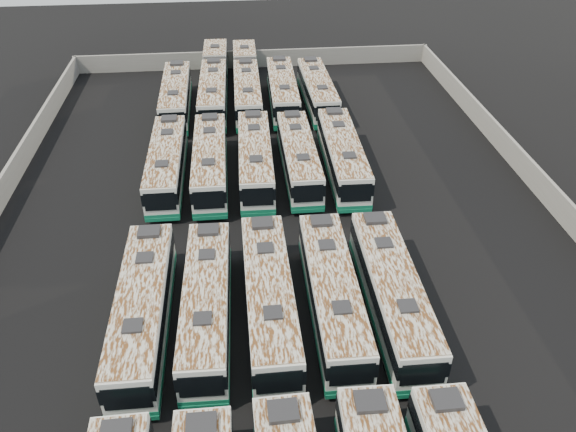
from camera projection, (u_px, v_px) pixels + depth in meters
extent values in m
plane|color=black|center=(279.00, 234.00, 43.13)|extent=(140.00, 140.00, 0.00)
cube|color=slate|center=(254.00, 59.00, 72.07)|extent=(45.20, 0.30, 2.20)
cube|color=slate|center=(560.00, 206.00, 44.33)|extent=(0.30, 73.20, 2.20)
cube|color=#232326|center=(116.00, 431.00, 25.18)|extent=(1.41, 1.20, 0.28)
cube|color=#232326|center=(201.00, 425.00, 25.45)|extent=(1.40, 1.19, 0.28)
cube|color=#232326|center=(283.00, 411.00, 25.94)|extent=(1.45, 1.24, 0.29)
cube|color=#232326|center=(370.00, 402.00, 26.34)|extent=(1.47, 1.25, 0.29)
cube|color=#232326|center=(446.00, 400.00, 26.49)|extent=(1.41, 1.20, 0.28)
cube|color=silver|center=(143.00, 310.00, 33.72)|extent=(2.82, 13.31, 3.05)
cube|color=#0F6647|center=(146.00, 323.00, 34.36)|extent=(2.87, 13.36, 0.47)
cube|color=black|center=(142.00, 304.00, 33.43)|extent=(2.88, 13.37, 1.02)
cube|color=black|center=(127.00, 399.00, 28.08)|extent=(2.44, 0.07, 1.61)
cube|color=#0F6647|center=(132.00, 419.00, 29.05)|extent=(2.77, 0.11, 0.31)
cube|color=beige|center=(139.00, 291.00, 32.82)|extent=(2.77, 13.04, 0.08)
cube|color=#232326|center=(132.00, 326.00, 30.38)|extent=(1.06, 1.06, 0.16)
cube|color=#232326|center=(145.00, 258.00, 35.14)|extent=(1.06, 1.06, 0.16)
cube|color=#232326|center=(149.00, 232.00, 37.28)|extent=(1.45, 1.22, 0.29)
cylinder|color=black|center=(116.00, 384.00, 30.94)|extent=(0.31, 1.11, 1.11)
cylinder|color=black|center=(160.00, 380.00, 31.12)|extent=(0.31, 1.11, 1.11)
cylinder|color=black|center=(136.00, 281.00, 37.87)|extent=(0.31, 1.11, 1.11)
cylinder|color=black|center=(171.00, 279.00, 38.06)|extent=(0.31, 1.11, 1.11)
cube|color=silver|center=(207.00, 304.00, 34.23)|extent=(2.98, 12.88, 2.94)
cube|color=#0F6647|center=(208.00, 317.00, 34.84)|extent=(3.03, 12.93, 0.45)
cube|color=black|center=(206.00, 298.00, 33.95)|extent=(3.04, 12.94, 0.98)
cube|color=black|center=(201.00, 387.00, 28.78)|extent=(2.35, 0.12, 1.55)
cube|color=#0F6647|center=(204.00, 407.00, 29.71)|extent=(2.67, 0.16, 0.30)
cube|color=beige|center=(205.00, 286.00, 33.36)|extent=(2.92, 12.62, 0.07)
cube|color=#232326|center=(202.00, 318.00, 31.00)|extent=(1.04, 1.04, 0.15)
cube|color=#232326|center=(207.00, 254.00, 35.61)|extent=(1.04, 1.04, 0.15)
cube|color=#232326|center=(208.00, 230.00, 37.67)|extent=(1.42, 1.21, 0.28)
cylinder|color=black|center=(185.00, 373.00, 31.56)|extent=(0.33, 1.08, 1.07)
cylinder|color=black|center=(226.00, 371.00, 31.70)|extent=(0.33, 1.08, 1.07)
cylinder|color=black|center=(194.00, 277.00, 38.25)|extent=(0.33, 1.08, 1.07)
cylinder|color=black|center=(228.00, 275.00, 38.40)|extent=(0.33, 1.08, 1.07)
cube|color=silver|center=(269.00, 298.00, 34.53)|extent=(2.84, 13.30, 3.04)
cube|color=#0F6647|center=(270.00, 311.00, 35.17)|extent=(2.89, 13.35, 0.46)
cube|color=black|center=(269.00, 292.00, 34.24)|extent=(2.90, 13.36, 1.02)
cube|color=black|center=(279.00, 382.00, 28.90)|extent=(2.44, 0.07, 1.60)
cube|color=#0F6647|center=(280.00, 403.00, 29.87)|extent=(2.77, 0.12, 0.31)
cube|color=beige|center=(269.00, 279.00, 33.64)|extent=(2.79, 13.03, 0.08)
cube|color=#232326|center=(273.00, 313.00, 31.20)|extent=(1.06, 1.06, 0.15)
cube|color=#232326|center=(265.00, 248.00, 35.95)|extent=(1.06, 1.06, 0.15)
cube|color=#232326|center=(262.00, 223.00, 38.09)|extent=(1.45, 1.23, 0.29)
cylinder|color=black|center=(255.00, 369.00, 31.75)|extent=(0.32, 1.11, 1.11)
cylinder|color=black|center=(296.00, 366.00, 31.95)|extent=(0.32, 1.11, 1.11)
cylinder|color=black|center=(248.00, 272.00, 38.67)|extent=(0.32, 1.11, 1.11)
cylinder|color=black|center=(282.00, 269.00, 38.87)|extent=(0.32, 1.11, 1.11)
cube|color=silver|center=(332.00, 294.00, 34.90)|extent=(2.85, 13.11, 3.00)
cube|color=#0F6647|center=(332.00, 307.00, 35.53)|extent=(2.90, 13.16, 0.46)
cube|color=black|center=(333.00, 288.00, 34.61)|extent=(2.91, 13.17, 1.00)
cube|color=black|center=(352.00, 375.00, 29.34)|extent=(2.40, 0.08, 1.58)
cube|color=#0F6647|center=(350.00, 395.00, 30.30)|extent=(2.73, 0.13, 0.31)
cube|color=beige|center=(334.00, 275.00, 34.02)|extent=(2.80, 12.85, 0.08)
cube|color=#232326|center=(342.00, 307.00, 31.61)|extent=(1.05, 1.05, 0.15)
cube|color=#232326|center=(327.00, 245.00, 36.30)|extent=(1.05, 1.05, 0.15)
cube|color=#232326|center=(321.00, 221.00, 38.41)|extent=(1.43, 1.21, 0.28)
cylinder|color=black|center=(323.00, 362.00, 32.16)|extent=(0.32, 1.09, 1.09)
cylinder|color=black|center=(363.00, 359.00, 32.34)|extent=(0.32, 1.09, 1.09)
cylinder|color=black|center=(306.00, 268.00, 38.99)|extent=(0.32, 1.09, 1.09)
cylinder|color=black|center=(339.00, 266.00, 39.17)|extent=(0.32, 1.09, 1.09)
cube|color=silver|center=(392.00, 292.00, 34.97)|extent=(2.90, 13.33, 3.05)
cube|color=#0F6647|center=(390.00, 305.00, 35.60)|extent=(2.95, 13.38, 0.47)
cube|color=black|center=(393.00, 286.00, 34.68)|extent=(2.96, 13.39, 1.02)
cube|color=black|center=(424.00, 374.00, 29.32)|extent=(2.44, 0.08, 1.61)
cube|color=#0F6647|center=(419.00, 395.00, 30.29)|extent=(2.77, 0.13, 0.31)
cube|color=beige|center=(395.00, 273.00, 34.07)|extent=(2.84, 13.06, 0.08)
cube|color=#232326|center=(408.00, 306.00, 31.62)|extent=(1.06, 1.06, 0.16)
cube|color=#232326|center=(384.00, 243.00, 36.39)|extent=(1.06, 1.06, 0.16)
cube|color=#232326|center=(375.00, 218.00, 38.53)|extent=(1.45, 1.23, 0.29)
cylinder|color=black|center=(387.00, 362.00, 32.19)|extent=(0.32, 1.11, 1.11)
cylinder|color=black|center=(428.00, 359.00, 32.36)|extent=(0.32, 1.11, 1.11)
cylinder|color=black|center=(359.00, 266.00, 39.13)|extent=(0.32, 1.11, 1.11)
cylinder|color=black|center=(392.00, 264.00, 39.30)|extent=(0.32, 1.11, 1.11)
cube|color=silver|center=(167.00, 164.00, 48.29)|extent=(2.71, 12.96, 2.97)
cube|color=#0F6647|center=(168.00, 175.00, 48.91)|extent=(2.76, 13.01, 0.45)
cube|color=black|center=(166.00, 159.00, 48.01)|extent=(2.77, 13.02, 0.99)
cube|color=black|center=(160.00, 202.00, 42.79)|extent=(2.38, 0.06, 1.57)
cube|color=#0F6647|center=(163.00, 219.00, 43.74)|extent=(2.70, 0.10, 0.30)
cube|color=beige|center=(165.00, 148.00, 47.42)|extent=(2.65, 12.70, 0.08)
cube|color=#232326|center=(162.00, 164.00, 45.03)|extent=(1.03, 1.03, 0.15)
cube|color=#232326|center=(167.00, 132.00, 49.68)|extent=(1.03, 1.03, 0.15)
cube|color=#232326|center=(169.00, 119.00, 51.76)|extent=(1.40, 1.19, 0.28)
cylinder|color=black|center=(151.00, 204.00, 45.58)|extent=(0.30, 1.08, 1.08)
cylinder|color=black|center=(179.00, 202.00, 45.77)|extent=(0.30, 1.08, 1.08)
cylinder|color=black|center=(159.00, 155.00, 52.33)|extent=(0.30, 1.08, 1.08)
cylinder|color=black|center=(184.00, 154.00, 52.52)|extent=(0.30, 1.08, 1.08)
cube|color=silver|center=(210.00, 162.00, 48.49)|extent=(2.75, 13.07, 3.00)
cube|color=#0F6647|center=(211.00, 173.00, 49.12)|extent=(2.80, 13.12, 0.46)
cube|color=black|center=(210.00, 157.00, 48.20)|extent=(2.81, 13.13, 1.00)
cube|color=black|center=(209.00, 200.00, 42.94)|extent=(2.40, 0.06, 1.58)
cube|color=#0F6647|center=(210.00, 218.00, 43.90)|extent=(2.72, 0.10, 0.30)
cube|color=beige|center=(209.00, 146.00, 47.61)|extent=(2.69, 12.81, 0.08)
cube|color=#232326|center=(208.00, 162.00, 45.20)|extent=(1.04, 1.04, 0.15)
cube|color=#232326|center=(209.00, 130.00, 49.89)|extent=(1.04, 1.04, 0.15)
cube|color=#232326|center=(210.00, 117.00, 51.99)|extent=(1.42, 1.20, 0.28)
cylinder|color=black|center=(196.00, 202.00, 45.75)|extent=(0.31, 1.09, 1.09)
cylinder|color=black|center=(225.00, 201.00, 45.94)|extent=(0.31, 1.09, 1.09)
cylinder|color=black|center=(199.00, 153.00, 52.57)|extent=(0.31, 1.09, 1.09)
cylinder|color=black|center=(224.00, 152.00, 52.75)|extent=(0.31, 1.09, 1.09)
cube|color=silver|center=(255.00, 159.00, 48.88)|extent=(3.04, 13.24, 3.02)
cube|color=#0F6647|center=(256.00, 170.00, 49.51)|extent=(3.09, 13.29, 0.46)
cube|color=black|center=(255.00, 154.00, 48.59)|extent=(3.10, 13.30, 1.01)
cube|color=black|center=(258.00, 197.00, 43.28)|extent=(2.42, 0.11, 1.59)
cube|color=#0F6647|center=(258.00, 215.00, 44.24)|extent=(2.75, 0.16, 0.31)
cube|color=beige|center=(255.00, 143.00, 47.99)|extent=(2.98, 12.97, 0.08)
cube|color=#232326|center=(256.00, 159.00, 45.56)|extent=(1.07, 1.07, 0.15)
cube|color=#232326|center=(254.00, 127.00, 50.30)|extent=(1.07, 1.07, 0.15)
cube|color=#232326|center=(253.00, 114.00, 52.42)|extent=(1.45, 1.24, 0.29)
cylinder|color=black|center=(243.00, 199.00, 46.13)|extent=(0.33, 1.10, 1.10)
cylinder|color=black|center=(272.00, 198.00, 46.28)|extent=(0.33, 1.10, 1.10)
cylinder|color=black|center=(242.00, 150.00, 53.02)|extent=(0.33, 1.10, 1.10)
cylinder|color=black|center=(267.00, 149.00, 53.17)|extent=(0.33, 1.10, 1.10)
cube|color=silver|center=(299.00, 158.00, 49.22)|extent=(2.69, 12.82, 2.94)
cube|color=#0F6647|center=(299.00, 168.00, 49.83)|extent=(2.74, 12.87, 0.45)
cube|color=black|center=(299.00, 153.00, 48.94)|extent=(2.75, 12.88, 0.98)
cube|color=black|center=(308.00, 194.00, 43.78)|extent=(2.35, 0.06, 1.55)
cube|color=#0F6647|center=(308.00, 211.00, 44.72)|extent=(2.67, 0.10, 0.30)
cube|color=beige|center=(299.00, 142.00, 48.36)|extent=(2.64, 12.56, 0.07)
cube|color=#232326|center=(303.00, 157.00, 46.00)|extent=(1.02, 1.02, 0.15)
cube|color=#232326|center=(295.00, 127.00, 50.59)|extent=(1.02, 1.02, 0.15)
cube|color=#232326|center=(292.00, 114.00, 52.65)|extent=(1.39, 1.18, 0.28)
cylinder|color=black|center=(291.00, 196.00, 46.53)|extent=(0.30, 1.07, 1.07)
cylinder|color=black|center=(318.00, 195.00, 46.72)|extent=(0.30, 1.07, 1.07)
cylinder|color=black|center=(282.00, 149.00, 53.21)|extent=(0.30, 1.07, 1.07)
cylinder|color=black|center=(305.00, 148.00, 53.40)|extent=(0.30, 1.07, 1.07)
cube|color=silver|center=(343.00, 156.00, 49.35)|extent=(3.05, 13.32, 3.04)
cube|color=#0F6647|center=(342.00, 167.00, 49.99)|extent=(3.10, 13.37, 0.46)
cube|color=black|center=(343.00, 151.00, 49.07)|extent=(3.11, 13.38, 1.02)
cube|color=black|center=(356.00, 193.00, 43.72)|extent=(2.43, 0.11, 1.60)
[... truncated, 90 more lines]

